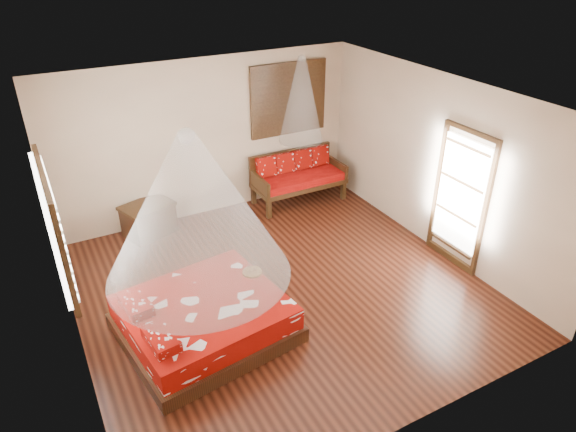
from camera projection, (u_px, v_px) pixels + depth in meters
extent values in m
cube|color=black|center=(281.00, 288.00, 7.51)|extent=(5.50, 5.50, 0.02)
cube|color=white|center=(279.00, 99.00, 6.14)|extent=(5.50, 5.50, 0.02)
cube|color=tan|center=(59.00, 258.00, 5.68)|extent=(0.02, 5.50, 2.80)
cube|color=tan|center=(437.00, 164.00, 7.97)|extent=(0.02, 5.50, 2.80)
cube|color=tan|center=(207.00, 139.00, 8.95)|extent=(5.50, 0.02, 2.80)
cube|color=tan|center=(419.00, 326.00, 4.70)|extent=(5.50, 0.02, 2.80)
cube|color=black|center=(206.00, 327.00, 6.61)|extent=(2.20, 2.04, 0.20)
cube|color=#8B0A04|center=(204.00, 312.00, 6.49)|extent=(2.09, 1.93, 0.30)
cube|color=#8B0A04|center=(161.00, 339.00, 5.75)|extent=(0.35, 0.55, 0.13)
cube|color=#8B0A04|center=(136.00, 305.00, 6.28)|extent=(0.35, 0.55, 0.13)
cube|color=black|center=(269.00, 207.00, 9.25)|extent=(0.08, 0.08, 0.42)
cube|color=black|center=(343.00, 189.00, 9.92)|extent=(0.08, 0.08, 0.42)
cube|color=black|center=(254.00, 193.00, 9.75)|extent=(0.08, 0.08, 0.42)
cube|color=black|center=(326.00, 177.00, 10.42)|extent=(0.08, 0.08, 0.42)
cube|color=black|center=(299.00, 183.00, 9.76)|extent=(1.73, 0.77, 0.08)
cube|color=#840404|center=(299.00, 178.00, 9.70)|extent=(1.67, 0.71, 0.14)
cube|color=black|center=(290.00, 163.00, 9.88)|extent=(1.73, 0.06, 0.55)
cube|color=black|center=(260.00, 184.00, 9.33)|extent=(0.06, 0.77, 0.30)
cube|color=black|center=(336.00, 167.00, 10.02)|extent=(0.06, 0.77, 0.30)
cube|color=#8B0A04|center=(266.00, 167.00, 9.51)|extent=(0.37, 0.19, 0.38)
cube|color=#8B0A04|center=(284.00, 163.00, 9.67)|extent=(0.37, 0.19, 0.38)
cube|color=#8B0A04|center=(302.00, 159.00, 9.83)|extent=(0.37, 0.19, 0.38)
cube|color=#8B0A04|center=(319.00, 156.00, 9.99)|extent=(0.37, 0.19, 0.38)
cube|color=black|center=(149.00, 220.00, 8.75)|extent=(0.91, 0.78, 0.51)
cube|color=black|center=(147.00, 206.00, 8.61)|extent=(0.96, 0.83, 0.05)
cube|color=black|center=(288.00, 99.00, 9.34)|extent=(1.52, 0.06, 1.32)
cube|color=black|center=(289.00, 99.00, 9.33)|extent=(1.35, 0.04, 1.10)
cube|color=black|center=(55.00, 226.00, 5.70)|extent=(0.08, 1.74, 1.34)
cube|color=silver|center=(59.00, 225.00, 5.72)|extent=(0.04, 1.54, 1.10)
cube|color=black|center=(460.00, 200.00, 7.66)|extent=(0.08, 1.02, 2.16)
cube|color=white|center=(460.00, 195.00, 7.61)|extent=(0.03, 0.82, 1.70)
cylinder|color=brown|center=(252.00, 272.00, 6.97)|extent=(0.27, 0.27, 0.03)
cone|color=silver|center=(194.00, 208.00, 5.76)|extent=(2.19, 2.19, 1.80)
cone|color=silver|center=(301.00, 100.00, 8.93)|extent=(0.79, 0.79, 1.50)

